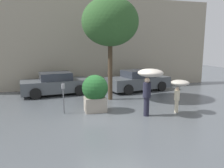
% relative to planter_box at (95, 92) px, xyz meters
% --- Properties ---
extents(ground_plane, '(40.00, 40.00, 0.00)m').
position_rel_planter_box_xyz_m(ground_plane, '(0.53, -0.93, -0.88)').
color(ground_plane, '#51565B').
extents(building_facade, '(18.00, 0.30, 6.00)m').
position_rel_planter_box_xyz_m(building_facade, '(0.53, 5.57, 2.12)').
color(building_facade, '#9E937F').
rests_on(building_facade, ground).
extents(planter_box, '(1.12, 1.12, 1.60)m').
position_rel_planter_box_xyz_m(planter_box, '(0.00, 0.00, 0.00)').
color(planter_box, '#9E9384').
rests_on(planter_box, ground).
extents(person_adult, '(1.01, 1.01, 1.92)m').
position_rel_planter_box_xyz_m(person_adult, '(1.99, -1.17, 0.66)').
color(person_adult, '#1E1E2D').
rests_on(person_adult, ground).
extents(person_child, '(0.75, 0.75, 1.42)m').
position_rel_planter_box_xyz_m(person_child, '(3.36, -1.15, 0.27)').
color(person_child, beige).
rests_on(person_child, ground).
extents(parked_car_near, '(4.09, 2.37, 1.29)m').
position_rel_planter_box_xyz_m(parked_car_near, '(-1.58, 4.03, -0.27)').
color(parked_car_near, '#4C5156').
rests_on(parked_car_near, ground).
extents(parked_car_far, '(4.21, 2.54, 1.29)m').
position_rel_planter_box_xyz_m(parked_car_far, '(3.52, 3.85, -0.27)').
color(parked_car_far, '#4C5156').
rests_on(parked_car_far, ground).
extents(street_tree, '(2.88, 2.88, 5.24)m').
position_rel_planter_box_xyz_m(street_tree, '(1.18, 1.92, 3.12)').
color(street_tree, '#423323').
rests_on(street_tree, ground).
extents(parking_meter, '(0.14, 0.14, 1.27)m').
position_rel_planter_box_xyz_m(parking_meter, '(-1.34, 0.05, 0.03)').
color(parking_meter, '#595B60').
rests_on(parking_meter, ground).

